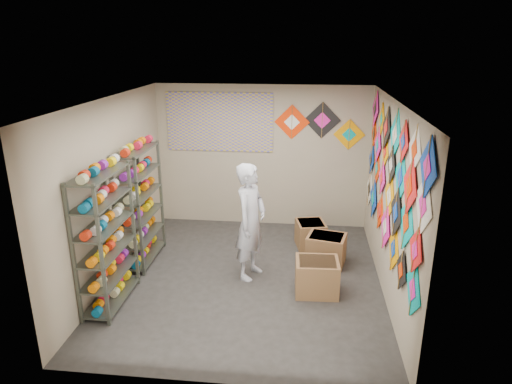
# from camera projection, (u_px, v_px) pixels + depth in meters

# --- Properties ---
(ground) EXTENTS (4.50, 4.50, 0.00)m
(ground) POSITION_uv_depth(u_px,v_px,m) (247.00, 278.00, 6.96)
(ground) COLOR #2B2826
(room_walls) EXTENTS (4.50, 4.50, 4.50)m
(room_walls) POSITION_uv_depth(u_px,v_px,m) (247.00, 175.00, 6.44)
(room_walls) COLOR tan
(room_walls) RESTS_ON ground
(shelf_rack_front) EXTENTS (0.40, 1.10, 1.90)m
(shelf_rack_front) POSITION_uv_depth(u_px,v_px,m) (106.00, 239.00, 6.05)
(shelf_rack_front) COLOR #4C5147
(shelf_rack_front) RESTS_ON ground
(shelf_rack_back) EXTENTS (0.40, 1.10, 1.90)m
(shelf_rack_back) POSITION_uv_depth(u_px,v_px,m) (140.00, 206.00, 7.27)
(shelf_rack_back) COLOR #4C5147
(shelf_rack_back) RESTS_ON ground
(string_spools) EXTENTS (0.12, 2.36, 0.12)m
(string_spools) POSITION_uv_depth(u_px,v_px,m) (124.00, 215.00, 6.63)
(string_spools) COLOR red
(string_spools) RESTS_ON ground
(kite_wall_display) EXTENTS (0.06, 4.30, 2.07)m
(kite_wall_display) POSITION_uv_depth(u_px,v_px,m) (391.00, 181.00, 6.18)
(kite_wall_display) COLOR #00A9A6
(kite_wall_display) RESTS_ON room_walls
(back_wall_kites) EXTENTS (1.66, 0.02, 0.88)m
(back_wall_kites) POSITION_uv_depth(u_px,v_px,m) (319.00, 125.00, 8.33)
(back_wall_kites) COLOR #FF3100
(back_wall_kites) RESTS_ON room_walls
(poster) EXTENTS (2.00, 0.01, 1.10)m
(poster) POSITION_uv_depth(u_px,v_px,m) (219.00, 122.00, 8.51)
(poster) COLOR #5C54B6
(poster) RESTS_ON room_walls
(shopkeeper) EXTENTS (0.92, 0.84, 1.79)m
(shopkeeper) POSITION_uv_depth(u_px,v_px,m) (251.00, 222.00, 6.79)
(shopkeeper) COLOR silver
(shopkeeper) RESTS_ON ground
(carton_a) EXTENTS (0.63, 0.53, 0.50)m
(carton_a) POSITION_uv_depth(u_px,v_px,m) (317.00, 277.00, 6.51)
(carton_a) COLOR brown
(carton_a) RESTS_ON ground
(carton_b) EXTENTS (0.69, 0.61, 0.49)m
(carton_b) POSITION_uv_depth(u_px,v_px,m) (326.00, 249.00, 7.37)
(carton_b) COLOR brown
(carton_b) RESTS_ON ground
(carton_c) EXTENTS (0.57, 0.60, 0.45)m
(carton_c) POSITION_uv_depth(u_px,v_px,m) (310.00, 234.00, 7.99)
(carton_c) COLOR brown
(carton_c) RESTS_ON ground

